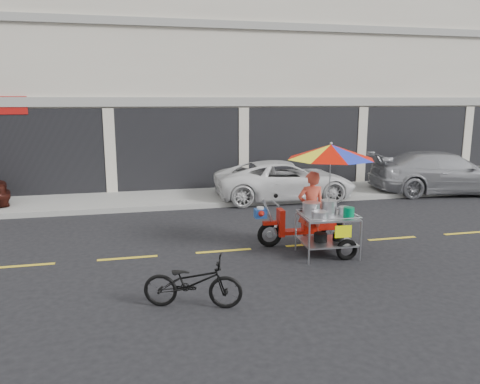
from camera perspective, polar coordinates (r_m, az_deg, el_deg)
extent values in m
plane|color=black|center=(10.62, 8.70, -6.35)|extent=(90.00, 90.00, 0.00)
cube|color=gray|center=(15.68, 1.26, -0.19)|extent=(45.00, 3.00, 0.15)
cube|color=beige|center=(20.26, -2.31, 13.56)|extent=(36.00, 8.00, 8.00)
cube|color=black|center=(16.40, 0.44, 5.18)|extent=(35.28, 0.06, 2.90)
cube|color=gray|center=(16.29, 0.46, 10.95)|extent=(36.00, 0.12, 0.30)
cube|color=gray|center=(16.46, 0.48, 19.69)|extent=(36.00, 0.12, 0.25)
cube|color=gold|center=(10.62, 8.70, -6.33)|extent=(42.00, 0.10, 0.01)
imported|color=white|center=(15.09, 5.48, 1.43)|extent=(4.59, 2.26, 1.25)
imported|color=#A0A1A6|center=(17.44, 23.54, 2.17)|extent=(5.19, 2.79, 1.43)
imported|color=black|center=(7.41, -5.78, -10.89)|extent=(1.64, 0.97, 0.81)
torus|color=black|center=(10.31, 3.64, -5.20)|extent=(0.56, 0.14, 0.56)
torus|color=black|center=(10.75, 11.27, -4.71)|extent=(0.56, 0.14, 0.56)
cylinder|color=#9EA0A5|center=(10.31, 3.64, -5.20)|extent=(0.14, 0.07, 0.14)
cylinder|color=#9EA0A5|center=(10.75, 11.27, -4.71)|extent=(0.14, 0.07, 0.14)
cube|color=#B31409|center=(10.24, 3.66, -3.78)|extent=(0.32, 0.13, 0.08)
cylinder|color=#9EA0A5|center=(10.20, 3.67, -2.99)|extent=(0.36, 0.07, 0.79)
cube|color=#B31409|center=(10.30, 4.98, -3.71)|extent=(0.13, 0.34, 0.59)
cube|color=#B31409|center=(10.48, 7.29, -4.77)|extent=(0.79, 0.31, 0.08)
cube|color=#B31409|center=(10.56, 9.60, -3.45)|extent=(0.74, 0.29, 0.39)
cube|color=black|center=(10.47, 9.14, -2.29)|extent=(0.65, 0.27, 0.10)
cylinder|color=#9EA0A5|center=(10.16, 4.33, -1.35)|extent=(0.06, 0.54, 0.04)
sphere|color=black|center=(10.34, 4.38, -0.47)|extent=(0.10, 0.10, 0.10)
cylinder|color=white|center=(10.28, 4.29, -4.12)|extent=(0.12, 0.12, 0.05)
cube|color=navy|center=(10.13, 2.49, -2.62)|extent=(0.26, 0.23, 0.20)
cylinder|color=white|center=(10.11, 2.50, -1.97)|extent=(0.16, 0.16, 0.05)
cone|color=#B31409|center=(9.97, 2.70, -2.73)|extent=(0.19, 0.22, 0.18)
torus|color=black|center=(9.72, 12.88, -6.87)|extent=(0.45, 0.12, 0.45)
cylinder|color=#9EA0A5|center=(9.28, 8.42, -6.27)|extent=(0.04, 0.04, 0.83)
cylinder|color=#9EA0A5|center=(10.08, 6.82, -4.80)|extent=(0.04, 0.04, 0.83)
cylinder|color=#9EA0A5|center=(9.67, 14.50, -5.79)|extent=(0.04, 0.04, 0.83)
cylinder|color=#9EA0A5|center=(10.44, 12.49, -4.43)|extent=(0.04, 0.04, 0.83)
cube|color=#9EA0A5|center=(9.89, 10.55, -5.98)|extent=(1.12, 0.93, 0.03)
cube|color=#9EA0A5|center=(9.74, 10.67, -2.96)|extent=(1.12, 0.93, 0.04)
cylinder|color=#9EA0A5|center=(9.33, 11.64, -3.25)|extent=(1.08, 0.08, 0.02)
cylinder|color=#9EA0A5|center=(10.13, 9.80, -2.04)|extent=(1.08, 0.08, 0.02)
cylinder|color=#9EA0A5|center=(9.55, 7.66, -2.78)|extent=(0.07, 0.88, 0.02)
cylinder|color=#9EA0A5|center=(9.93, 13.58, -2.46)|extent=(0.07, 0.88, 0.02)
cylinder|color=#9EA0A5|center=(10.28, 9.69, -5.27)|extent=(0.08, 0.73, 0.04)
cylinder|color=#9EA0A5|center=(10.16, 9.78, -2.63)|extent=(0.08, 0.73, 0.04)
cube|color=#DCE704|center=(9.43, 12.47, -4.74)|extent=(0.34, 0.04, 0.24)
cylinder|color=#B7B7BC|center=(9.79, 8.68, -2.01)|extent=(0.38, 0.38, 0.23)
cylinder|color=#B7B7BC|center=(9.94, 10.78, -1.81)|extent=(0.34, 0.34, 0.25)
cylinder|color=#B7B7BC|center=(9.90, 12.60, -2.27)|extent=(0.25, 0.25, 0.14)
cylinder|color=#B7B7BC|center=(9.48, 9.68, -2.81)|extent=(0.34, 0.34, 0.12)
cylinder|color=#006F3F|center=(9.62, 13.12, -2.46)|extent=(0.23, 0.23, 0.22)
cylinder|color=black|center=(9.81, 9.77, -5.46)|extent=(0.29, 0.29, 0.18)
cylinder|color=black|center=(9.95, 11.89, -5.36)|extent=(0.25, 0.25, 0.16)
cylinder|color=#9EA0A5|center=(9.70, 10.89, 1.40)|extent=(0.02, 0.02, 1.47)
sphere|color=#9EA0A5|center=(9.60, 11.06, 5.83)|extent=(0.06, 0.06, 0.06)
imported|color=#D14933|center=(10.43, 8.64, -1.97)|extent=(0.62, 0.43, 1.66)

